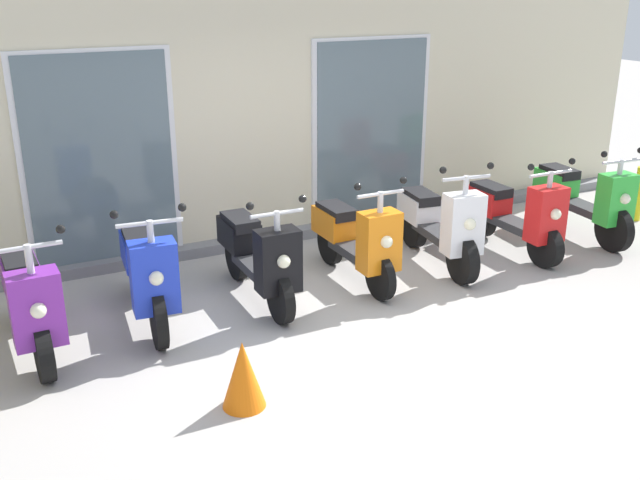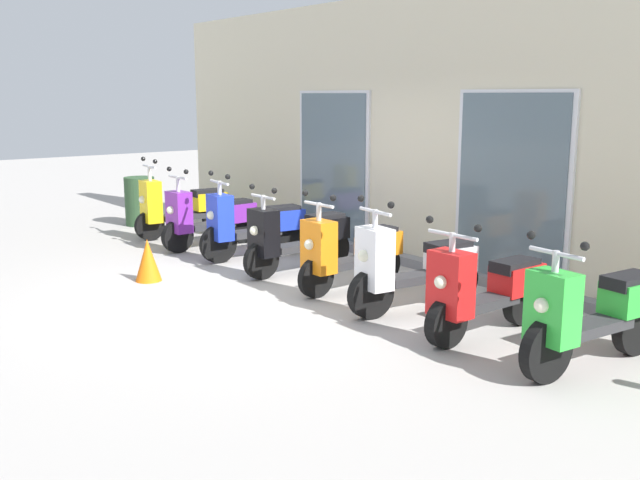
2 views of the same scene
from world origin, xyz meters
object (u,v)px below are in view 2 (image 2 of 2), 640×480
Objects in this scene: scooter_orange at (350,251)px; traffic_cone at (148,260)px; scooter_green at (594,313)px; trash_bin at (140,201)px; scooter_white at (414,268)px; scooter_purple at (210,218)px; scooter_blue at (254,224)px; scooter_red at (485,290)px; scooter_yellow at (181,207)px; scooter_black at (297,237)px.

scooter_orange is 2.89× the size of traffic_cone.
scooter_green reaches higher than trash_bin.
scooter_green is 5.22m from traffic_cone.
scooter_orange is 0.92× the size of scooter_white.
scooter_purple is 2.44m from trash_bin.
scooter_blue reaches higher than scooter_green.
scooter_orange is (3.11, 0.06, 0.02)m from scooter_purple.
scooter_green is at bearing 18.13° from traffic_cone.
scooter_white is 3.33m from traffic_cone.
scooter_red is at bearing -0.07° from scooter_purple.
scooter_yellow reaches higher than scooter_blue.
scooter_white is at bearing 176.25° from scooter_red.
scooter_blue reaches higher than traffic_cone.
scooter_red is at bearing -0.14° from trash_bin.
scooter_blue is 1.73m from traffic_cone.
scooter_black is (2.05, 0.09, 0.02)m from scooter_purple.
scooter_blue is 5.20m from scooter_green.
scooter_purple reaches higher than traffic_cone.
scooter_yellow is 3.06× the size of traffic_cone.
scooter_white is at bearing 29.61° from traffic_cone.
scooter_yellow is at bearing -179.88° from scooter_orange.
scooter_red reaches higher than traffic_cone.
scooter_purple is at bearing -173.27° from scooter_blue.
scooter_red is at bearing -177.52° from scooter_green.
scooter_blue is at bearing 178.27° from scooter_red.
scooter_yellow is 6.13m from scooter_red.
scooter_blue is 1.10× the size of scooter_orange.
trash_bin is at bearing -178.24° from scooter_blue.
scooter_yellow is 1.03× the size of scooter_red.
scooter_white reaches higher than trash_bin.
scooter_purple is 0.97× the size of scooter_blue.
traffic_cone is at bearing -115.68° from scooter_black.
scooter_green is at bearing -0.12° from scooter_yellow.
scooter_red is 2.97× the size of traffic_cone.
trash_bin is at bearing 179.70° from scooter_purple.
scooter_green is (6.21, 0.04, 0.02)m from scooter_purple.
scooter_white is (4.14, 0.06, 0.01)m from scooter_purple.
trash_bin is at bearing -179.82° from scooter_green.
scooter_black is at bearing 179.09° from scooter_white.
scooter_white is at bearing 179.50° from scooter_green.
scooter_yellow reaches higher than scooter_green.
scooter_purple is 3.11m from scooter_orange.
scooter_yellow reaches higher than trash_bin.
scooter_black is 1.07× the size of scooter_orange.
scooter_white is 2.07m from scooter_green.
scooter_yellow is 0.95× the size of scooter_green.
scooter_yellow is 0.96× the size of scooter_blue.
scooter_green is 8.64m from trash_bin.
scooter_red is 0.92× the size of scooter_green.
scooter_blue is (2.01, 0.06, -0.01)m from scooter_yellow.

